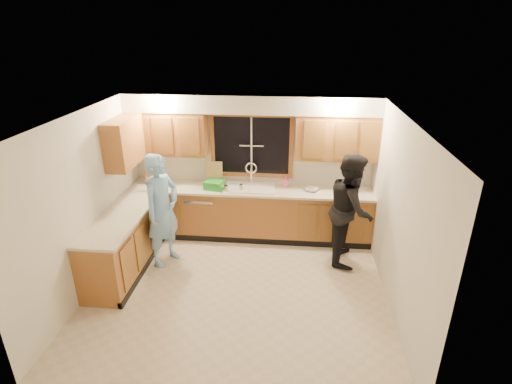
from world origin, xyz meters
TOP-DOWN VIEW (x-y plane):
  - floor at (0.00, 0.00)m, footprint 4.20×4.20m
  - ceiling at (0.00, 0.00)m, footprint 4.20×4.20m
  - wall_back at (0.00, 1.90)m, footprint 4.20×0.00m
  - wall_left at (-2.10, 0.00)m, footprint 0.00×3.80m
  - wall_right at (2.10, 0.00)m, footprint 0.00×3.80m
  - base_cabinets_back at (0.00, 1.60)m, footprint 4.20×0.60m
  - base_cabinets_left at (-1.80, 0.35)m, footprint 0.60×1.90m
  - countertop_back at (0.00, 1.58)m, footprint 4.20×0.63m
  - countertop_left at (-1.79, 0.35)m, footprint 0.63×1.90m
  - upper_cabinets_left at (-1.43, 1.73)m, footprint 1.35×0.33m
  - upper_cabinets_right at (1.43, 1.73)m, footprint 1.35×0.33m
  - upper_cabinets_return at (-1.94, 1.12)m, footprint 0.33×0.90m
  - soffit at (0.00, 1.72)m, footprint 4.20×0.35m
  - window_frame at (0.00, 1.89)m, footprint 1.44×0.03m
  - sink at (0.00, 1.60)m, footprint 0.86×0.52m
  - dishwasher at (-0.85, 1.59)m, footprint 0.60×0.56m
  - stove at (-1.80, -0.22)m, footprint 0.58×0.75m
  - man at (-1.25, 0.63)m, footprint 0.67×0.78m
  - woman at (1.65, 0.98)m, footprint 0.76×0.93m
  - knife_block at (-1.81, 1.64)m, footprint 0.15×0.14m
  - cutting_board at (-0.66, 1.82)m, footprint 0.30×0.13m
  - dish_crate at (-0.61, 1.54)m, footprint 0.34×0.32m
  - soap_bottle at (0.62, 1.74)m, footprint 0.09×0.10m
  - bowl at (1.06, 1.59)m, footprint 0.28×0.28m
  - can_left at (-0.38, 1.39)m, footprint 0.09×0.09m
  - can_right at (-0.13, 1.47)m, footprint 0.07×0.07m

SIDE VIEW (x-z plane):
  - floor at x=0.00m, z-range 0.00..0.00m
  - dishwasher at x=-0.85m, z-range 0.00..0.82m
  - base_cabinets_back at x=0.00m, z-range 0.00..0.88m
  - base_cabinets_left at x=-1.80m, z-range 0.00..0.88m
  - stove at x=-1.80m, z-range 0.00..0.90m
  - sink at x=0.00m, z-range 0.58..1.15m
  - woman at x=1.65m, z-range 0.00..1.79m
  - countertop_back at x=0.00m, z-range 0.88..0.92m
  - countertop_left at x=-1.79m, z-range 0.88..0.92m
  - man at x=-1.25m, z-range 0.00..1.80m
  - bowl at x=1.06m, z-range 0.92..0.97m
  - can_left at x=-0.38m, z-range 0.92..1.04m
  - can_right at x=-0.13m, z-range 0.92..1.04m
  - dish_crate at x=-0.61m, z-range 0.92..1.06m
  - soap_bottle at x=0.62m, z-range 0.92..1.12m
  - knife_block at x=-1.81m, z-range 0.92..1.14m
  - cutting_board at x=-0.66m, z-range 0.92..1.30m
  - wall_back at x=0.00m, z-range -0.85..3.35m
  - wall_left at x=-2.10m, z-range -0.65..3.15m
  - wall_right at x=2.10m, z-range -0.65..3.15m
  - window_frame at x=0.00m, z-range 1.03..2.17m
  - upper_cabinets_left at x=-1.43m, z-range 1.45..2.20m
  - upper_cabinets_right at x=1.43m, z-range 1.45..2.20m
  - upper_cabinets_return at x=-1.94m, z-range 1.45..2.20m
  - soffit at x=0.00m, z-range 2.20..2.50m
  - ceiling at x=0.00m, z-range 2.50..2.50m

